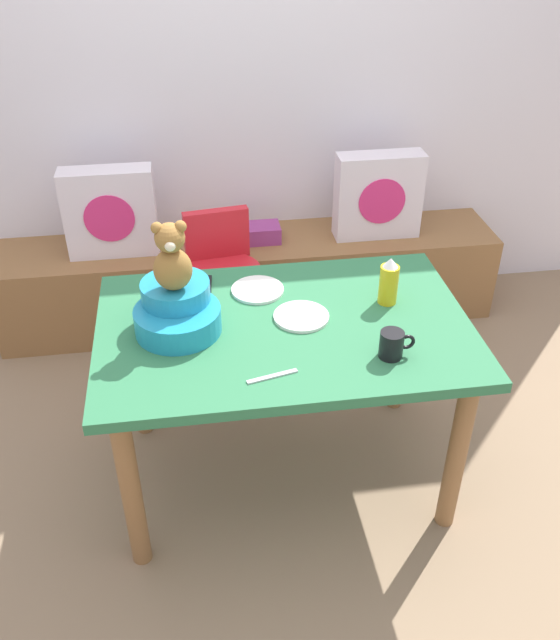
{
  "coord_description": "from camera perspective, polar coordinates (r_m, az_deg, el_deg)",
  "views": [
    {
      "loc": [
        -0.31,
        -1.96,
        2.1
      ],
      "look_at": [
        0.0,
        0.1,
        0.69
      ],
      "focal_mm": 38.17,
      "sensor_mm": 36.0,
      "label": 1
    }
  ],
  "objects": [
    {
      "name": "ground_plane",
      "position": [
        2.89,
        0.3,
        -12.52
      ],
      "size": [
        8.0,
        8.0,
        0.0
      ],
      "primitive_type": "plane",
      "color": "#8C7256"
    },
    {
      "name": "back_wall",
      "position": [
        3.52,
        -3.48,
        20.91
      ],
      "size": [
        4.4,
        0.1,
        2.6
      ],
      "primitive_type": "cube",
      "color": "silver",
      "rests_on": "ground_plane"
    },
    {
      "name": "window_bench",
      "position": [
        3.67,
        -2.49,
        3.43
      ],
      "size": [
        2.6,
        0.44,
        0.46
      ],
      "primitive_type": "cube",
      "color": "olive",
      "rests_on": "ground_plane"
    },
    {
      "name": "pillow_floral_left",
      "position": [
        3.45,
        -14.05,
        8.75
      ],
      "size": [
        0.44,
        0.15,
        0.44
      ],
      "color": "silver",
      "rests_on": "window_bench"
    },
    {
      "name": "pillow_floral_right",
      "position": [
        3.56,
        8.24,
        10.27
      ],
      "size": [
        0.44,
        0.15,
        0.44
      ],
      "color": "silver",
      "rests_on": "window_bench"
    },
    {
      "name": "book_stack",
      "position": [
        3.54,
        -1.65,
        7.31
      ],
      "size": [
        0.2,
        0.14,
        0.09
      ],
      "primitive_type": "cube",
      "color": "#953882",
      "rests_on": "window_bench"
    },
    {
      "name": "dining_table",
      "position": [
        2.47,
        0.34,
        -2.36
      ],
      "size": [
        1.32,
        0.86,
        0.74
      ],
      "color": "#2D7247",
      "rests_on": "ground_plane"
    },
    {
      "name": "highchair",
      "position": [
        3.14,
        -4.74,
        3.74
      ],
      "size": [
        0.36,
        0.48,
        0.79
      ],
      "color": "red",
      "rests_on": "ground_plane"
    },
    {
      "name": "infant_seat_teal",
      "position": [
        2.38,
        -8.62,
        0.8
      ],
      "size": [
        0.3,
        0.33,
        0.16
      ],
      "color": "teal",
      "rests_on": "dining_table"
    },
    {
      "name": "teddy_bear",
      "position": [
        2.27,
        -9.06,
        5.15
      ],
      "size": [
        0.13,
        0.12,
        0.25
      ],
      "color": "olive",
      "rests_on": "infant_seat_teal"
    },
    {
      "name": "ketchup_bottle",
      "position": [
        2.51,
        9.1,
        3.18
      ],
      "size": [
        0.07,
        0.07,
        0.18
      ],
      "color": "gold",
      "rests_on": "dining_table"
    },
    {
      "name": "coffee_mug",
      "position": [
        2.26,
        9.39,
        -2.03
      ],
      "size": [
        0.12,
        0.08,
        0.09
      ],
      "color": "black",
      "rests_on": "dining_table"
    },
    {
      "name": "dinner_plate_near",
      "position": [
        2.44,
        1.79,
        0.3
      ],
      "size": [
        0.2,
        0.2,
        0.01
      ],
      "primitive_type": "cylinder",
      "color": "white",
      "rests_on": "dining_table"
    },
    {
      "name": "dinner_plate_far",
      "position": [
        2.59,
        -1.89,
        2.55
      ],
      "size": [
        0.2,
        0.2,
        0.01
      ],
      "primitive_type": "cylinder",
      "color": "white",
      "rests_on": "dining_table"
    },
    {
      "name": "cell_phone",
      "position": [
        2.64,
        -6.52,
        2.88
      ],
      "size": [
        0.08,
        0.15,
        0.01
      ],
      "primitive_type": "cube",
      "rotation": [
        0.0,
        0.0,
        3.06
      ],
      "color": "black",
      "rests_on": "dining_table"
    },
    {
      "name": "table_fork",
      "position": [
        2.17,
        -0.65,
        -4.74
      ],
      "size": [
        0.17,
        0.05,
        0.01
      ],
      "primitive_type": "cube",
      "rotation": [
        0.0,
        0.0,
        1.8
      ],
      "color": "silver",
      "rests_on": "dining_table"
    }
  ]
}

